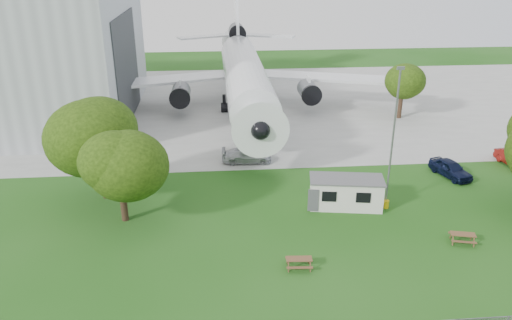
{
  "coord_description": "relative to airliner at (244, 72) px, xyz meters",
  "views": [
    {
      "loc": [
        -6.15,
        -30.66,
        20.26
      ],
      "look_at": [
        -2.8,
        8.0,
        4.0
      ],
      "focal_mm": 35.0,
      "sensor_mm": 36.0,
      "label": 1
    }
  ],
  "objects": [
    {
      "name": "car_apron_van",
      "position": [
        -0.99,
        -18.87,
        -4.53
      ],
      "size": [
        5.19,
        2.29,
        1.48
      ],
      "primitive_type": "imported",
      "rotation": [
        0.0,
        0.0,
        1.53
      ],
      "color": "#B1B3B9",
      "rests_on": "ground"
    },
    {
      "name": "tree_far_apron",
      "position": [
        20.02,
        -5.67,
        -0.55
      ],
      "size": [
        5.28,
        5.28,
        7.37
      ],
      "color": "#382619",
      "rests_on": "ground"
    },
    {
      "name": "site_cabin",
      "position": [
        6.79,
        -29.24,
        -3.96
      ],
      "size": [
        6.93,
        3.66,
        2.62
      ],
      "color": "silver",
      "rests_on": "ground"
    },
    {
      "name": "airliner",
      "position": [
        0.0,
        0.0,
        0.0
      ],
      "size": [
        46.36,
        47.73,
        17.69
      ],
      "color": "white",
      "rests_on": "ground"
    },
    {
      "name": "concrete_apron",
      "position": [
        2.0,
        2.14,
        -5.25
      ],
      "size": [
        120.0,
        46.0,
        0.03
      ],
      "primitive_type": "cube",
      "color": "#B7B7B2",
      "rests_on": "ground"
    },
    {
      "name": "car_ne_hatch",
      "position": [
        18.49,
        -24.08,
        -4.47
      ],
      "size": [
        3.21,
        5.05,
        1.6
      ],
      "primitive_type": "imported",
      "rotation": [
        0.0,
        0.0,
        0.3
      ],
      "color": "black",
      "rests_on": "ground"
    },
    {
      "name": "picnic_east",
      "position": [
        14.09,
        -35.73,
        -5.27
      ],
      "size": [
        2.11,
        1.89,
        0.76
      ],
      "primitive_type": null,
      "rotation": [
        0.0,
        0.0,
        -0.25
      ],
      "color": "brown",
      "rests_on": "ground"
    },
    {
      "name": "lamp_mast",
      "position": [
        10.2,
        -29.66,
        0.73
      ],
      "size": [
        0.16,
        0.16,
        12.0
      ],
      "primitive_type": "cylinder",
      "color": "slate",
      "rests_on": "ground"
    },
    {
      "name": "ground",
      "position": [
        2.0,
        -35.86,
        -5.27
      ],
      "size": [
        160.0,
        160.0,
        0.0
      ],
      "primitive_type": "plane",
      "color": "#326623"
    },
    {
      "name": "tree_west_big",
      "position": [
        -14.01,
        -25.77,
        0.59
      ],
      "size": [
        8.8,
        8.8,
        10.27
      ],
      "color": "#382619",
      "rests_on": "ground"
    },
    {
      "name": "picnic_west",
      "position": [
        1.31,
        -37.88,
        -5.27
      ],
      "size": [
        1.9,
        1.62,
        0.76
      ],
      "primitive_type": null,
      "rotation": [
        0.0,
        0.0,
        -0.07
      ],
      "color": "brown",
      "rests_on": "ground"
    },
    {
      "name": "tree_west_small",
      "position": [
        -11.7,
        -30.04,
        -0.04
      ],
      "size": [
        6.51,
        6.51,
        8.5
      ],
      "color": "#382619",
      "rests_on": "ground"
    }
  ]
}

